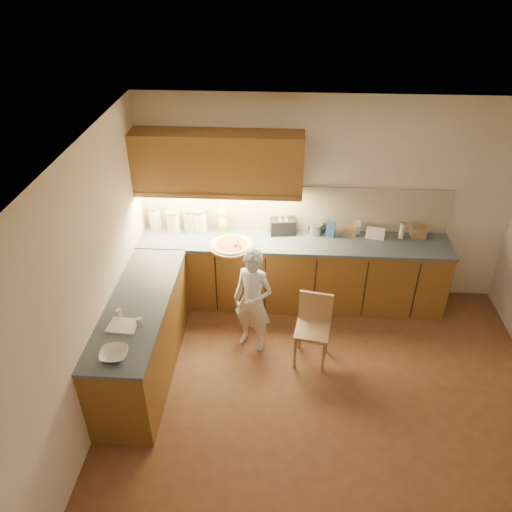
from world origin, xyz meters
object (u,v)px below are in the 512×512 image
pizza_on_board (231,245)px  child (253,301)px  wooden_chair (314,323)px  toaster (283,226)px  oil_jug (223,220)px

pizza_on_board → child: (0.30, -0.65, -0.31)m
wooden_chair → toaster: size_ratio=2.51×
wooden_chair → toaster: (-0.37, 1.16, 0.55)m
pizza_on_board → toaster: bearing=30.8°
oil_jug → toaster: size_ratio=1.00×
child → wooden_chair: bearing=10.9°
wooden_chair → oil_jug: size_ratio=2.51×
child → wooden_chair: child is taller
wooden_chair → toaster: 1.33m
wooden_chair → toaster: toaster is taller
child → pizza_on_board: bearing=138.6°
oil_jug → toaster: bearing=-1.3°
child → oil_jug: child is taller
toaster → oil_jug: bearing=170.8°
toaster → child: bearing=-114.6°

